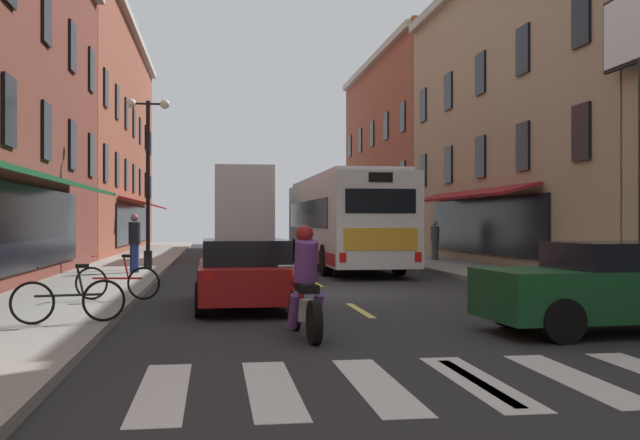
% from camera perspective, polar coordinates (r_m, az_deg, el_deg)
% --- Properties ---
extents(ground_plane, '(34.80, 80.00, 0.10)m').
position_cam_1_polar(ground_plane, '(18.03, 0.90, -5.73)').
color(ground_plane, '#28282B').
extents(lane_centre_dashes, '(0.14, 73.90, 0.01)m').
position_cam_1_polar(lane_centre_dashes, '(17.78, 1.03, -5.63)').
color(lane_centre_dashes, '#DBCC4C').
rests_on(lane_centre_dashes, ground).
extents(crosswalk_near, '(7.10, 2.80, 0.01)m').
position_cam_1_polar(crosswalk_near, '(8.39, 11.80, -11.85)').
color(crosswalk_near, silver).
rests_on(crosswalk_near, ground).
extents(sidewalk_left, '(3.00, 80.00, 0.14)m').
position_cam_1_polar(sidewalk_left, '(18.07, -18.00, -5.32)').
color(sidewalk_left, gray).
rests_on(sidewalk_left, ground).
extents(sidewalk_right, '(3.00, 80.00, 0.14)m').
position_cam_1_polar(sidewalk_right, '(19.81, 18.08, -4.87)').
color(sidewalk_right, gray).
rests_on(sidewalk_right, ground).
extents(transit_bus, '(2.72, 12.52, 3.33)m').
position_cam_1_polar(transit_bus, '(27.54, 1.65, -0.05)').
color(transit_bus, silver).
rests_on(transit_bus, ground).
extents(box_truck, '(2.51, 7.66, 4.01)m').
position_cam_1_polar(box_truck, '(33.76, -5.94, 0.44)').
color(box_truck, white).
rests_on(box_truck, ground).
extents(sedan_near, '(4.55, 2.11, 1.39)m').
position_cam_1_polar(sedan_near, '(12.60, 22.23, -4.63)').
color(sedan_near, '#144723').
rests_on(sedan_near, ground).
extents(sedan_mid, '(1.94, 4.44, 1.36)m').
position_cam_1_polar(sedan_mid, '(15.08, -5.72, -3.99)').
color(sedan_mid, maroon).
rests_on(sedan_mid, ground).
extents(motorcycle_rider, '(0.62, 2.07, 1.66)m').
position_cam_1_polar(motorcycle_rider, '(11.15, -1.18, -5.28)').
color(motorcycle_rider, black).
rests_on(motorcycle_rider, ground).
extents(bicycle_near, '(1.70, 0.48, 0.91)m').
position_cam_1_polar(bicycle_near, '(15.69, -15.07, -4.53)').
color(bicycle_near, black).
rests_on(bicycle_near, sidewalk_left).
extents(bicycle_mid, '(1.68, 0.53, 0.91)m').
position_cam_1_polar(bicycle_mid, '(12.32, -18.48, -5.74)').
color(bicycle_mid, black).
rests_on(bicycle_mid, sidewalk_left).
extents(pedestrian_near, '(0.36, 0.51, 1.81)m').
position_cam_1_polar(pedestrian_near, '(23.96, -13.87, -1.57)').
color(pedestrian_near, navy).
rests_on(pedestrian_near, sidewalk_left).
extents(pedestrian_mid, '(0.36, 0.36, 1.77)m').
position_cam_1_polar(pedestrian_mid, '(32.75, 6.39, -1.27)').
color(pedestrian_mid, '#B29947').
rests_on(pedestrian_mid, sidewalk_right).
extents(pedestrian_far, '(0.36, 0.36, 1.61)m').
position_cam_1_polar(pedestrian_far, '(31.31, 8.70, -1.49)').
color(pedestrian_far, '#4C4C51').
rests_on(pedestrian_far, sidewalk_right).
extents(street_lamp_twin, '(1.42, 0.32, 5.67)m').
position_cam_1_polar(street_lamp_twin, '(25.79, -12.90, 3.34)').
color(street_lamp_twin, black).
rests_on(street_lamp_twin, sidewalk_left).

